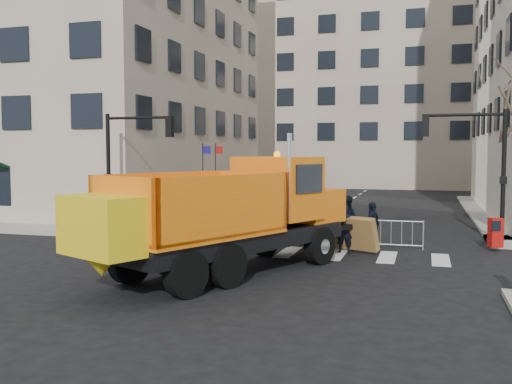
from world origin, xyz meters
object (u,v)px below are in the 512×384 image
(cop_b, at_px, (346,222))
(worker, at_px, (186,212))
(cop_c, at_px, (372,226))
(cop_a, at_px, (344,229))
(newspaper_box, at_px, (495,233))
(plow_truck, at_px, (226,212))

(cop_b, distance_m, worker, 6.97)
(cop_c, bearing_deg, cop_a, -24.47)
(newspaper_box, bearing_deg, cop_a, -179.96)
(plow_truck, xyz_separation_m, cop_a, (2.89, 4.79, -1.01))
(cop_b, xyz_separation_m, cop_c, (1.01, 0.00, -0.12))
(newspaper_box, bearing_deg, worker, 161.26)
(cop_a, distance_m, newspaper_box, 5.75)
(cop_c, height_order, newspaper_box, cop_c)
(worker, distance_m, newspaper_box, 12.42)
(cop_b, relative_size, newspaper_box, 1.87)
(cop_a, xyz_separation_m, worker, (-7.02, 1.66, 0.24))
(cop_c, bearing_deg, plow_truck, -15.99)
(cop_a, bearing_deg, cop_c, -140.31)
(cop_b, bearing_deg, newspaper_box, -164.52)
(plow_truck, relative_size, cop_c, 6.18)
(plow_truck, xyz_separation_m, cop_b, (2.80, 5.83, -0.88))
(plow_truck, xyz_separation_m, cop_c, (3.82, 5.83, -0.99))
(worker, xyz_separation_m, newspaper_box, (12.41, 0.34, -0.44))
(cop_a, relative_size, worker, 0.91)
(cop_a, distance_m, cop_b, 1.06)
(cop_c, relative_size, worker, 0.92)
(cop_a, height_order, newspaper_box, cop_a)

